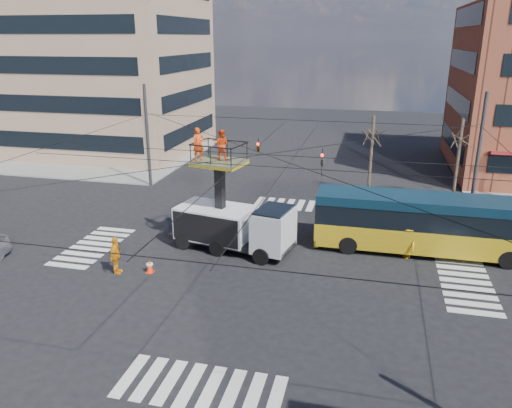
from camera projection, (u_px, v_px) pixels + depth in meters
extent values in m
plane|color=black|center=(264.00, 264.00, 26.24)|extent=(120.00, 120.00, 0.00)
cube|color=slate|center=(107.00, 155.00, 50.22)|extent=(18.00, 18.00, 0.12)
cube|color=black|center=(66.00, 142.00, 45.11)|extent=(15.30, 0.12, 1.50)
cube|color=black|center=(191.00, 130.00, 50.49)|extent=(0.12, 13.60, 1.50)
cube|color=black|center=(61.00, 104.00, 44.05)|extent=(15.30, 0.12, 1.50)
cube|color=black|center=(190.00, 97.00, 49.42)|extent=(0.12, 13.60, 1.50)
cube|color=black|center=(57.00, 65.00, 42.98)|extent=(15.30, 0.12, 1.50)
cube|color=black|center=(188.00, 62.00, 48.36)|extent=(0.12, 13.60, 1.50)
cube|color=black|center=(52.00, 24.00, 41.92)|extent=(15.30, 0.12, 1.50)
cube|color=black|center=(187.00, 26.00, 47.30)|extent=(0.12, 13.60, 1.50)
cube|color=black|center=(452.00, 141.00, 44.91)|extent=(0.12, 13.60, 1.58)
cube|color=black|center=(457.00, 101.00, 43.80)|extent=(0.12, 13.60, 1.57)
cube|color=black|center=(463.00, 60.00, 42.68)|extent=(0.12, 13.60, 1.57)
cube|color=black|center=(468.00, 16.00, 41.56)|extent=(0.12, 13.60, 1.57)
cylinder|color=#2D2D30|center=(478.00, 152.00, 33.36)|extent=(0.24, 0.24, 8.00)
cylinder|color=#2D2D30|center=(148.00, 136.00, 38.68)|extent=(0.24, 0.24, 8.00)
cylinder|color=black|center=(301.00, 120.00, 35.48)|extent=(24.00, 0.03, 0.03)
cylinder|color=black|center=(49.00, 146.00, 27.08)|extent=(0.03, 24.00, 0.03)
cylinder|color=black|center=(168.00, 259.00, 13.36)|extent=(24.00, 0.03, 0.03)
cylinder|color=black|center=(265.00, 154.00, 24.35)|extent=(24.02, 24.02, 0.03)
cylinder|color=black|center=(265.00, 154.00, 24.35)|extent=(24.02, 24.02, 0.03)
cylinder|color=black|center=(259.00, 166.00, 23.34)|extent=(24.00, 0.03, 0.03)
cylinder|color=black|center=(270.00, 155.00, 25.56)|extent=(24.00, 0.03, 0.03)
cylinder|color=black|center=(241.00, 161.00, 24.75)|extent=(0.03, 24.00, 0.03)
cylinder|color=black|center=(289.00, 164.00, 24.22)|extent=(0.03, 24.00, 0.03)
imported|color=black|center=(322.00, 159.00, 26.82)|extent=(0.16, 0.20, 1.00)
imported|color=black|center=(258.00, 144.00, 29.47)|extent=(0.26, 1.24, 0.50)
cylinder|color=#382B21|center=(371.00, 156.00, 36.61)|extent=(0.24, 0.24, 6.00)
cylinder|color=#382B21|center=(458.00, 161.00, 35.28)|extent=(0.24, 0.24, 6.00)
cube|color=black|center=(231.00, 239.00, 27.98)|extent=(7.29, 3.49, 0.30)
cube|color=silver|center=(274.00, 230.00, 26.64)|extent=(2.22, 2.70, 2.20)
cube|color=black|center=(274.00, 216.00, 26.39)|extent=(2.01, 2.56, 0.80)
cube|color=silver|center=(216.00, 222.00, 28.05)|extent=(4.60, 3.25, 1.80)
cylinder|color=black|center=(261.00, 256.00, 26.08)|extent=(0.95, 0.51, 0.90)
cylinder|color=black|center=(278.00, 241.00, 28.06)|extent=(0.95, 0.51, 0.90)
cylinder|color=black|center=(218.00, 248.00, 27.10)|extent=(0.95, 0.51, 0.90)
cylinder|color=black|center=(237.00, 234.00, 29.08)|extent=(0.95, 0.51, 0.90)
cylinder|color=black|center=(183.00, 241.00, 27.96)|extent=(0.95, 0.51, 0.90)
cylinder|color=black|center=(204.00, 228.00, 29.95)|extent=(0.95, 0.51, 0.90)
cube|color=black|center=(220.00, 193.00, 27.38)|extent=(0.53, 0.53, 3.57)
cube|color=#484A2C|center=(219.00, 162.00, 26.81)|extent=(2.95, 2.55, 0.12)
cube|color=yellow|center=(219.00, 164.00, 26.84)|extent=(2.95, 2.55, 0.12)
imported|color=red|center=(198.00, 144.00, 26.54)|extent=(0.76, 0.76, 1.77)
imported|color=red|center=(221.00, 145.00, 26.70)|extent=(0.84, 0.67, 1.66)
cube|color=#C58E12|center=(431.00, 237.00, 27.34)|extent=(12.51, 2.62, 1.30)
cube|color=black|center=(433.00, 216.00, 26.95)|extent=(12.51, 2.57, 1.10)
cube|color=#0C2535|center=(435.00, 202.00, 26.70)|extent=(12.51, 2.62, 0.50)
cube|color=#C58E12|center=(319.00, 217.00, 28.48)|extent=(0.25, 2.47, 2.80)
cube|color=black|center=(317.00, 235.00, 28.86)|extent=(0.15, 2.60, 0.30)
cube|color=gold|center=(322.00, 196.00, 28.06)|extent=(0.10, 1.60, 0.35)
cylinder|color=black|center=(348.00, 245.00, 27.35)|extent=(1.00, 0.30, 1.00)
cylinder|color=black|center=(351.00, 230.00, 29.53)|extent=(1.00, 0.30, 1.00)
cylinder|color=black|center=(508.00, 260.00, 25.57)|extent=(1.00, 0.30, 1.00)
cylinder|color=black|center=(498.00, 242.00, 27.74)|extent=(1.00, 0.30, 1.00)
cone|color=#FF2B0A|center=(150.00, 266.00, 25.20)|extent=(0.36, 0.36, 0.70)
imported|color=orange|center=(116.00, 256.00, 24.92)|extent=(0.61, 1.18, 1.93)
imported|color=#FF9C10|center=(408.00, 241.00, 26.67)|extent=(1.25, 1.44, 1.93)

